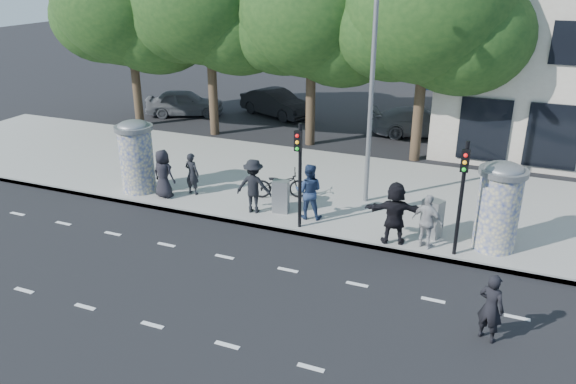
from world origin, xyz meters
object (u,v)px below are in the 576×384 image
at_px(traffic_pole_far, 462,188).
at_px(ped_e, 427,222).
at_px(bicycle, 280,184).
at_px(cabinet_right, 432,218).
at_px(ped_c, 309,191).
at_px(street_lamp, 372,69).
at_px(car_right, 419,122).
at_px(ped_a, 163,174).
at_px(ad_column_left, 136,155).
at_px(car_left, 185,103).
at_px(traffic_pole_near, 299,166).
at_px(ped_b, 192,174).
at_px(ped_d, 254,186).
at_px(man_road, 491,308).
at_px(car_mid, 276,103).
at_px(ad_column_right, 499,204).
at_px(cabinet_left, 281,196).
at_px(ped_f, 395,213).

height_order(traffic_pole_far, ped_e, traffic_pole_far).
xyz_separation_m(bicycle, cabinet_right, (5.49, -1.08, 0.08)).
bearing_deg(ped_c, street_lamp, -135.87).
xyz_separation_m(ped_c, car_right, (1.56, 11.57, -0.41)).
height_order(ped_a, car_right, ped_a).
relative_size(ad_column_left, street_lamp, 0.33).
bearing_deg(car_left, car_right, -109.66).
relative_size(ped_e, bicycle, 0.84).
bearing_deg(car_right, traffic_pole_near, 150.02).
bearing_deg(ped_b, ped_d, 174.63).
distance_m(ped_a, man_road, 12.04).
height_order(car_mid, car_right, car_mid).
distance_m(ad_column_right, cabinet_left, 6.86).
distance_m(car_left, car_mid, 5.12).
relative_size(cabinet_left, cabinet_right, 0.93).
relative_size(traffic_pole_near, bicycle, 1.71).
distance_m(ad_column_right, man_road, 4.49).
distance_m(ad_column_right, ped_e, 2.07).
bearing_deg(street_lamp, ped_f, -59.79).
distance_m(street_lamp, bicycle, 5.11).
xyz_separation_m(ped_f, cabinet_left, (-4.00, 0.79, -0.41)).
bearing_deg(ped_c, car_mid, -73.96).
xyz_separation_m(street_lamp, ped_e, (2.55, -2.69, -3.81)).
relative_size(ped_e, car_mid, 0.38).
xyz_separation_m(ad_column_right, man_road, (0.16, -4.43, -0.71)).
bearing_deg(traffic_pole_near, ad_column_left, 173.89).
relative_size(car_left, car_right, 0.91).
bearing_deg(street_lamp, bicycle, -164.50).
bearing_deg(ped_b, car_right, -112.08).
bearing_deg(car_mid, street_lamp, -120.06).
distance_m(street_lamp, cabinet_left, 5.13).
bearing_deg(ped_e, man_road, 137.19).
relative_size(ped_e, cabinet_right, 1.38).
xyz_separation_m(ad_column_left, cabinet_left, (5.59, 0.19, -0.83)).
xyz_separation_m(ped_a, bicycle, (3.86, 1.50, -0.36)).
xyz_separation_m(traffic_pole_near, cabinet_left, (-1.01, 0.90, -1.52)).
relative_size(ad_column_left, traffic_pole_far, 0.78).
bearing_deg(ped_b, ad_column_right, -174.68).
distance_m(traffic_pole_far, car_mid, 17.40).
bearing_deg(car_mid, car_right, -72.96).
bearing_deg(cabinet_left, bicycle, 104.00).
distance_m(ad_column_left, ped_b, 2.15).
height_order(man_road, car_left, man_road).
bearing_deg(traffic_pole_near, car_right, 82.72).
xyz_separation_m(ad_column_right, ped_a, (-11.18, -0.38, -0.51)).
bearing_deg(ped_a, ad_column_right, -171.25).
height_order(ped_e, car_right, ped_e).
height_order(ped_a, ped_f, ped_f).
distance_m(ad_column_left, bicycle, 5.33).
relative_size(bicycle, car_left, 0.47).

